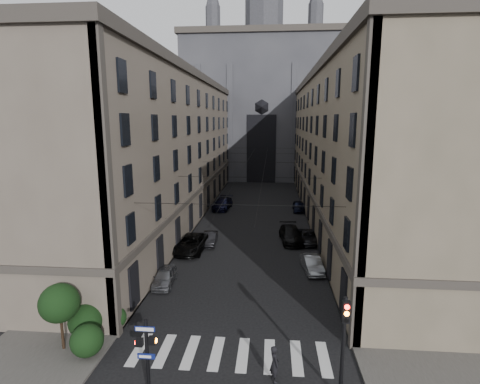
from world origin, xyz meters
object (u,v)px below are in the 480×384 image
(car_right_midfar, at_px, (291,235))
(pedestrian, at_px, (274,364))
(gothic_tower, at_px, (263,98))
(car_left_midnear, at_px, (210,238))
(traffic_light_right, at_px, (344,337))
(car_right_midnear, at_px, (308,237))
(car_left_far, at_px, (223,204))
(car_right_far, at_px, (299,206))
(car_right_near, at_px, (312,264))
(car_left_near, at_px, (165,277))
(car_left_midfar, at_px, (191,244))
(pedestrian_signal_left, at_px, (147,351))

(car_right_midfar, height_order, pedestrian, pedestrian)
(gothic_tower, bearing_deg, car_left_midnear, -94.68)
(gothic_tower, height_order, pedestrian, gothic_tower)
(traffic_light_right, bearing_deg, car_right_midfar, 92.88)
(car_right_midnear, bearing_deg, car_left_far, 124.03)
(car_right_far, bearing_deg, car_right_near, -90.91)
(car_left_near, distance_m, car_right_near, 12.62)
(traffic_light_right, distance_m, car_right_far, 37.43)
(car_left_midnear, bearing_deg, car_right_midfar, 8.00)
(traffic_light_right, bearing_deg, car_right_near, 89.07)
(traffic_light_right, xyz_separation_m, car_right_midnear, (0.60, 23.15, -2.65))
(car_right_near, bearing_deg, car_left_midfar, 154.12)
(pedestrian_signal_left, height_order, car_right_midfar, pedestrian_signal_left)
(traffic_light_right, bearing_deg, car_left_far, 105.65)
(car_left_midnear, height_order, car_left_midfar, car_left_midfar)
(car_left_midnear, relative_size, car_left_midfar, 0.67)
(car_left_near, bearing_deg, car_left_midfar, 82.68)
(pedestrian_signal_left, height_order, car_left_far, pedestrian_signal_left)
(car_left_midnear, bearing_deg, car_right_midnear, 5.40)
(car_right_midnear, xyz_separation_m, car_right_midfar, (-1.77, 0.15, 0.16))
(car_left_midfar, bearing_deg, gothic_tower, 88.55)
(traffic_light_right, bearing_deg, car_left_near, 135.42)
(traffic_light_right, bearing_deg, car_left_midnear, 114.33)
(pedestrian_signal_left, xyz_separation_m, car_left_midnear, (-0.69, 22.10, -1.68))
(gothic_tower, distance_m, car_left_midfar, 56.55)
(gothic_tower, bearing_deg, car_right_midnear, -82.92)
(car_left_near, xyz_separation_m, pedestrian, (8.69, -10.55, 0.30))
(car_left_midfar, relative_size, car_right_far, 1.37)
(car_right_near, xyz_separation_m, car_right_far, (0.35, 21.96, 0.05))
(gothic_tower, height_order, car_left_near, gothic_tower)
(gothic_tower, relative_size, car_left_midfar, 9.98)
(gothic_tower, bearing_deg, car_left_midfar, -96.04)
(car_left_midfar, xyz_separation_m, car_right_near, (11.53, -4.03, -0.14))
(car_right_near, bearing_deg, car_left_far, 109.24)
(car_left_near, distance_m, car_right_far, 28.54)
(pedestrian, bearing_deg, car_right_midnear, -29.79)
(car_left_midfar, bearing_deg, car_right_midnear, 22.10)
(gothic_tower, height_order, traffic_light_right, gothic_tower)
(car_left_midfar, xyz_separation_m, car_right_midnear, (11.88, 3.75, -0.17))
(traffic_light_right, relative_size, car_left_near, 1.34)
(car_left_midnear, height_order, car_right_near, car_right_near)
(traffic_light_right, xyz_separation_m, pedestrian, (-3.11, 1.08, -2.33))
(car_right_midfar, relative_size, car_right_far, 1.30)
(pedestrian_signal_left, bearing_deg, car_right_midfar, 71.49)
(car_right_near, bearing_deg, car_right_far, 82.45)
(gothic_tower, xyz_separation_m, car_right_midfar, (4.43, -49.74, -17.00))
(car_right_near, bearing_deg, gothic_tower, 89.16)
(car_left_midnear, height_order, pedestrian, pedestrian)
(car_left_far, xyz_separation_m, car_right_midnear, (11.14, -14.47, -0.17))
(pedestrian_signal_left, distance_m, car_right_far, 39.02)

